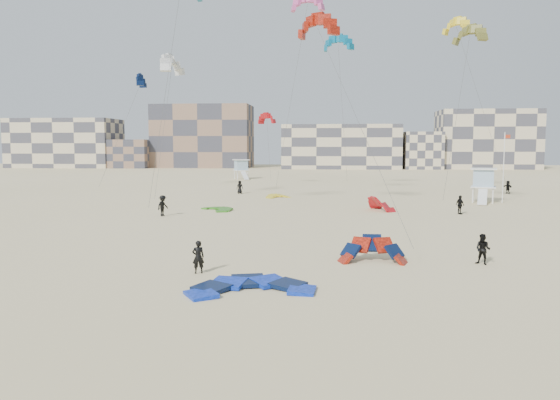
# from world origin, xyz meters

# --- Properties ---
(ground) EXTENTS (320.00, 320.00, 0.00)m
(ground) POSITION_xyz_m (0.00, 0.00, 0.00)
(ground) COLOR beige
(ground) RESTS_ON ground
(kite_ground_blue) EXTENTS (6.16, 6.35, 1.00)m
(kite_ground_blue) POSITION_xyz_m (3.55, -0.60, 0.00)
(kite_ground_blue) COLOR blue
(kite_ground_blue) RESTS_ON ground
(kite_ground_orange) EXTENTS (3.51, 3.55, 3.55)m
(kite_ground_orange) POSITION_xyz_m (9.32, 5.86, 0.00)
(kite_ground_orange) COLOR red
(kite_ground_orange) RESTS_ON ground
(kite_ground_green) EXTENTS (5.07, 5.03, 0.62)m
(kite_ground_green) POSITION_xyz_m (-3.98, 28.66, 0.00)
(kite_ground_green) COLOR #378A25
(kite_ground_green) RESTS_ON ground
(kite_ground_red_far) EXTENTS (4.81, 4.79, 3.77)m
(kite_ground_red_far) POSITION_xyz_m (12.00, 30.01, 0.00)
(kite_ground_red_far) COLOR red
(kite_ground_red_far) RESTS_ON ground
(kite_ground_yellow) EXTENTS (4.24, 4.28, 1.42)m
(kite_ground_yellow) POSITION_xyz_m (0.67, 42.19, 0.00)
(kite_ground_yellow) COLOR yellow
(kite_ground_yellow) RESTS_ON ground
(kitesurfer_main) EXTENTS (0.71, 0.59, 1.65)m
(kitesurfer_main) POSITION_xyz_m (0.48, 2.40, 0.83)
(kitesurfer_main) COLOR black
(kitesurfer_main) RESTS_ON ground
(kitesurfer_b) EXTENTS (1.02, 0.97, 1.65)m
(kitesurfer_b) POSITION_xyz_m (15.11, 5.73, 0.83)
(kitesurfer_b) COLOR black
(kitesurfer_b) RESTS_ON ground
(kitesurfer_c) EXTENTS (1.15, 1.40, 1.88)m
(kitesurfer_c) POSITION_xyz_m (-8.00, 23.85, 0.94)
(kitesurfer_c) COLOR black
(kitesurfer_c) RESTS_ON ground
(kitesurfer_d) EXTENTS (0.85, 1.12, 1.76)m
(kitesurfer_d) POSITION_xyz_m (18.97, 27.58, 0.88)
(kitesurfer_d) COLOR black
(kitesurfer_d) RESTS_ON ground
(kitesurfer_e) EXTENTS (0.97, 0.78, 1.73)m
(kitesurfer_e) POSITION_xyz_m (-4.86, 47.26, 0.87)
(kitesurfer_e) COLOR black
(kitesurfer_e) RESTS_ON ground
(kitesurfer_f) EXTENTS (1.17, 1.67, 1.74)m
(kitesurfer_f) POSITION_xyz_m (30.38, 50.37, 0.87)
(kitesurfer_f) COLOR black
(kitesurfer_f) RESTS_ON ground
(kite_fly_orange) EXTENTS (8.29, 26.17, 17.37)m
(kite_fly_orange) POSITION_xyz_m (5.71, 28.26, 17.20)
(kite_fly_orange) COLOR red
(kite_fly_orange) RESTS_ON ground
(kite_fly_grey) EXTENTS (4.76, 11.05, 15.89)m
(kite_fly_grey) POSITION_xyz_m (-11.07, 38.14, 15.35)
(kite_fly_grey) COLOR white
(kite_fly_grey) RESTS_ON ground
(kite_fly_pink) EXTENTS (6.14, 8.80, 22.33)m
(kite_fly_pink) POSITION_xyz_m (4.31, 39.20, 22.09)
(kite_fly_pink) COLOR #E85AAF
(kite_fly_pink) RESTS_ON ground
(kite_fly_olive) EXTENTS (4.78, 4.78, 17.13)m
(kite_fly_olive) POSITION_xyz_m (20.19, 31.14, 16.78)
(kite_fly_olive) COLOR #646827
(kite_fly_olive) RESTS_ON ground
(kite_fly_yellow) EXTENTS (11.55, 9.48, 21.34)m
(kite_fly_yellow) POSITION_xyz_m (22.48, 47.49, 21.02)
(kite_fly_yellow) COLOR yellow
(kite_fly_yellow) RESTS_ON ground
(kite_fly_navy) EXTENTS (5.30, 9.48, 15.35)m
(kite_fly_navy) POSITION_xyz_m (-19.51, 51.88, 15.24)
(kite_fly_navy) COLOR #051342
(kite_fly_navy) RESTS_ON ground
(kite_fly_teal_b) EXTENTS (4.99, 6.59, 20.38)m
(kite_fly_teal_b) POSITION_xyz_m (7.94, 53.23, 20.18)
(kite_fly_teal_b) COLOR #0071A5
(kite_fly_teal_b) RESTS_ON ground
(kite_fly_red) EXTENTS (4.55, 4.56, 10.65)m
(kite_fly_red) POSITION_xyz_m (-2.98, 62.36, 10.44)
(kite_fly_red) COLOR red
(kite_fly_red) RESTS_ON ground
(lifeguard_tower_near) EXTENTS (3.37, 5.62, 3.84)m
(lifeguard_tower_near) POSITION_xyz_m (24.01, 38.55, 1.90)
(lifeguard_tower_near) COLOR white
(lifeguard_tower_near) RESTS_ON ground
(lifeguard_tower_far) EXTENTS (3.52, 5.57, 3.73)m
(lifeguard_tower_far) POSITION_xyz_m (-9.75, 78.29, 1.85)
(lifeguard_tower_far) COLOR white
(lifeguard_tower_far) RESTS_ON ground
(flagpole) EXTENTS (0.63, 0.10, 7.80)m
(flagpole) POSITION_xyz_m (25.96, 38.04, 4.10)
(flagpole) COLOR white
(flagpole) RESTS_ON ground
(condo_west_a) EXTENTS (30.00, 15.00, 14.00)m
(condo_west_a) POSITION_xyz_m (-70.00, 130.00, 7.00)
(condo_west_a) COLOR beige
(condo_west_a) RESTS_ON ground
(condo_west_b) EXTENTS (28.00, 14.00, 18.00)m
(condo_west_b) POSITION_xyz_m (-30.00, 134.00, 9.00)
(condo_west_b) COLOR #876751
(condo_west_b) RESTS_ON ground
(condo_mid) EXTENTS (32.00, 16.00, 12.00)m
(condo_mid) POSITION_xyz_m (10.00, 130.00, 6.00)
(condo_mid) COLOR beige
(condo_mid) RESTS_ON ground
(condo_east) EXTENTS (26.00, 14.00, 16.00)m
(condo_east) POSITION_xyz_m (50.00, 132.00, 8.00)
(condo_east) COLOR beige
(condo_east) RESTS_ON ground
(condo_fill_left) EXTENTS (12.00, 10.00, 8.00)m
(condo_fill_left) POSITION_xyz_m (-50.00, 128.00, 4.00)
(condo_fill_left) COLOR #876751
(condo_fill_left) RESTS_ON ground
(condo_fill_right) EXTENTS (10.00, 10.00, 10.00)m
(condo_fill_right) POSITION_xyz_m (32.00, 128.00, 5.00)
(condo_fill_right) COLOR beige
(condo_fill_right) RESTS_ON ground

